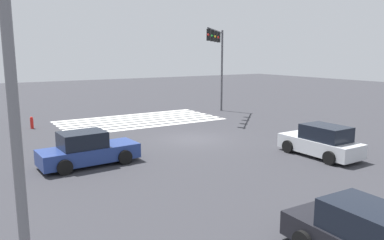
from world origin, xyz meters
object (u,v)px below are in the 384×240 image
Objects in this scene: traffic_signal_mast at (218,50)px; fire_hydrant at (32,123)px; car_1 at (87,150)px; car_0 at (321,142)px; street_light_pole_a at (10,66)px.

traffic_signal_mast is 8.53× the size of fire_hydrant.
traffic_signal_mast is at bearing 29.36° from car_1.
car_0 is 4.99× the size of fire_hydrant.
car_1 is (10.72, -4.87, -0.03)m from car_0.
car_1 is 10.92m from fire_hydrant.
car_0 is 0.50× the size of street_light_pole_a.
car_0 reaches higher than car_1.
fire_hydrant is at bearing 35.49° from car_0.
street_light_pole_a is at bearing 3.15° from traffic_signal_mast.
car_0 is 0.91× the size of car_1.
street_light_pole_a is 9.97× the size of fire_hydrant.
fire_hydrant is at bearing 91.05° from car_1.
car_0 is (3.19, 13.66, -4.79)m from traffic_signal_mast.
traffic_signal_mast is 0.86× the size of street_light_pole_a.
car_0 is 16.95m from street_light_pole_a.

